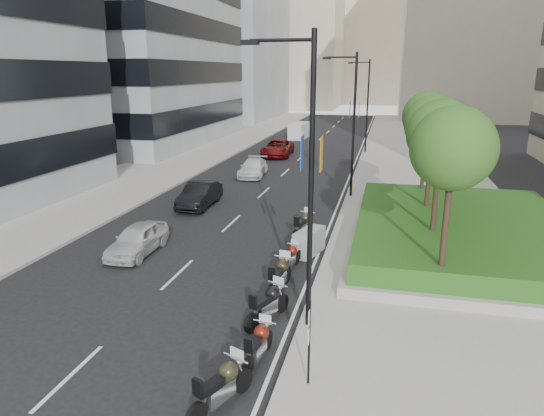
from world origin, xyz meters
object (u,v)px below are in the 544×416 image
(lamp_post_0, at_px, (306,172))
(motorcycle_5, at_px, (309,242))
(lamp_post_1, at_px, (352,118))
(motorcycle_1, at_px, (259,344))
(motorcycle_2, at_px, (268,304))
(car_a, at_px, (137,239))
(lamp_post_2, at_px, (366,101))
(delivery_van, at_px, (299,131))
(motorcycle_4, at_px, (290,258))
(car_d, at_px, (277,148))
(car_c, at_px, (253,168))
(motorcycle_3, at_px, (280,275))
(motorcycle_0, at_px, (222,386))
(parking_sign, at_px, (309,338))
(motorcycle_6, at_px, (303,225))
(car_b, at_px, (200,195))

(lamp_post_0, distance_m, motorcycle_5, 7.89)
(lamp_post_1, distance_m, motorcycle_5, 11.52)
(motorcycle_1, height_order, motorcycle_5, motorcycle_5)
(motorcycle_5, bearing_deg, motorcycle_1, -163.87)
(motorcycle_1, height_order, motorcycle_2, motorcycle_2)
(lamp_post_1, height_order, car_a, lamp_post_1)
(lamp_post_2, distance_m, delivery_van, 13.27)
(motorcycle_2, bearing_deg, lamp_post_2, 20.56)
(lamp_post_1, xyz_separation_m, delivery_van, (-8.28, 27.48, -4.20))
(lamp_post_0, height_order, motorcycle_4, lamp_post_0)
(car_d, distance_m, delivery_van, 12.95)
(car_c, xyz_separation_m, delivery_van, (-0.49, 22.45, 0.21))
(motorcycle_3, bearing_deg, lamp_post_0, -145.03)
(lamp_post_2, bearing_deg, car_c, -121.00)
(lamp_post_2, relative_size, motorcycle_0, 4.23)
(motorcycle_0, xyz_separation_m, motorcycle_4, (-0.08, 8.73, -0.08))
(parking_sign, bearing_deg, motorcycle_2, 120.30)
(motorcycle_1, xyz_separation_m, motorcycle_5, (0.04, 8.55, 0.03))
(motorcycle_0, xyz_separation_m, motorcycle_6, (-0.25, 12.86, 0.02))
(motorcycle_2, bearing_deg, car_a, 79.70)
(motorcycle_3, xyz_separation_m, motorcycle_6, (-0.20, 6.23, -0.01))
(lamp_post_2, xyz_separation_m, motorcycle_4, (-1.33, -30.49, -4.54))
(motorcycle_2, xyz_separation_m, car_c, (-6.60, 21.88, 0.04))
(motorcycle_0, relative_size, car_b, 0.48)
(lamp_post_1, distance_m, car_d, 17.13)
(lamp_post_1, distance_m, motorcycle_0, 21.72)
(motorcycle_2, relative_size, car_b, 0.49)
(motorcycle_0, xyz_separation_m, motorcycle_3, (-0.05, 6.63, 0.03))
(motorcycle_3, distance_m, motorcycle_4, 2.11)
(car_a, height_order, car_b, car_b)
(lamp_post_1, height_order, parking_sign, lamp_post_1)
(lamp_post_0, bearing_deg, motorcycle_5, 97.60)
(lamp_post_1, relative_size, parking_sign, 3.60)
(lamp_post_2, relative_size, motorcycle_2, 4.13)
(motorcycle_1, bearing_deg, car_b, 34.31)
(parking_sign, distance_m, motorcycle_4, 7.83)
(lamp_post_2, relative_size, motorcycle_4, 4.64)
(delivery_van, bearing_deg, car_b, -85.58)
(motorcycle_3, xyz_separation_m, car_a, (-7.02, 2.34, 0.03))
(lamp_post_2, xyz_separation_m, motorcycle_3, (-1.30, -32.59, -4.43))
(lamp_post_1, relative_size, delivery_van, 1.98)
(motorcycle_2, xyz_separation_m, motorcycle_6, (-0.32, 8.48, 0.01))
(motorcycle_2, distance_m, motorcycle_3, 2.26)
(motorcycle_6, bearing_deg, delivery_van, 24.19)
(motorcycle_1, distance_m, motorcycle_5, 8.55)
(parking_sign, xyz_separation_m, motorcycle_3, (-1.96, 5.41, -0.82))
(motorcycle_4, bearing_deg, motorcycle_6, 14.47)
(lamp_post_0, xyz_separation_m, lamp_post_2, (0.00, 35.00, 0.00))
(lamp_post_1, relative_size, car_c, 2.01)
(lamp_post_1, height_order, motorcycle_6, lamp_post_1)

